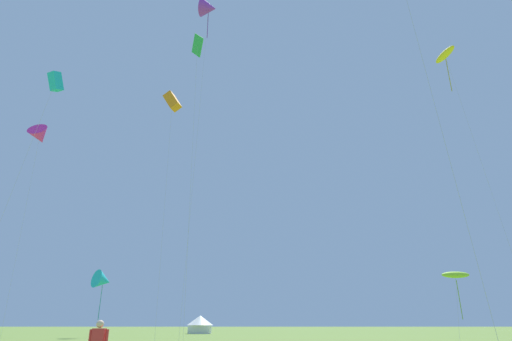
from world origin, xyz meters
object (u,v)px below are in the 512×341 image
object	(u,v)px
kite_cyan_box	(55,82)
kite_magenta_delta	(40,136)
kite_lime_parafoil	(455,275)
kite_cyan_delta	(103,280)
kite_green_diamond	(197,48)
kite_purple_delta	(209,8)
festival_tent_right	(200,324)
kite_orange_box	(172,102)
kite_yellow_parafoil	(445,55)

from	to	relation	value
kite_cyan_box	kite_magenta_delta	bearing A→B (deg)	122.05
kite_lime_parafoil	kite_cyan_delta	xyz separation A→B (m)	(-41.11, 8.82, 0.27)
kite_cyan_delta	kite_green_diamond	size ratio (longest dim) A/B	0.27
kite_magenta_delta	kite_purple_delta	bearing A→B (deg)	-12.11
kite_cyan_box	festival_tent_right	size ratio (longest dim) A/B	5.53
kite_green_diamond	kite_orange_box	bearing A→B (deg)	123.04
kite_orange_box	kite_green_diamond	distance (m)	7.00
kite_magenta_delta	festival_tent_right	xyz separation A→B (m)	(16.33, 28.11, -20.79)
kite_magenta_delta	kite_orange_box	bearing A→B (deg)	-11.83
kite_magenta_delta	kite_green_diamond	size ratio (longest dim) A/B	0.79
kite_cyan_box	kite_yellow_parafoil	world-z (taller)	kite_yellow_parafoil
kite_cyan_delta	kite_cyan_box	size ratio (longest dim) A/B	0.34
kite_magenta_delta	kite_cyan_box	size ratio (longest dim) A/B	1.00
kite_cyan_box	kite_green_diamond	xyz separation A→B (m)	(12.76, 2.18, 5.54)
kite_purple_delta	kite_orange_box	distance (m)	12.98
kite_magenta_delta	kite_green_diamond	distance (m)	22.08
kite_cyan_delta	kite_yellow_parafoil	world-z (taller)	kite_yellow_parafoil
kite_cyan_delta	festival_tent_right	xyz separation A→B (m)	(10.41, 17.85, -5.19)
kite_purple_delta	kite_orange_box	bearing A→B (deg)	166.71
kite_purple_delta	kite_yellow_parafoil	distance (m)	28.33
kite_cyan_delta	kite_lime_parafoil	bearing A→B (deg)	-12.11
kite_cyan_delta	festival_tent_right	size ratio (longest dim) A/B	1.87
kite_lime_parafoil	kite_cyan_box	xyz separation A→B (m)	(-40.33, -12.13, 16.37)
kite_yellow_parafoil	kite_purple_delta	bearing A→B (deg)	179.59
kite_purple_delta	festival_tent_right	distance (m)	48.41
kite_purple_delta	kite_lime_parafoil	world-z (taller)	kite_purple_delta
kite_lime_parafoil	festival_tent_right	distance (m)	40.96
kite_green_diamond	festival_tent_right	xyz separation A→B (m)	(-3.13, 36.62, -26.83)
kite_cyan_delta	festival_tent_right	world-z (taller)	kite_cyan_delta
kite_cyan_delta	kite_orange_box	bearing A→B (deg)	-53.20
kite_purple_delta	festival_tent_right	world-z (taller)	kite_purple_delta
kite_orange_box	festival_tent_right	size ratio (longest dim) A/B	6.07
kite_magenta_delta	kite_cyan_delta	xyz separation A→B (m)	(5.91, 10.26, -15.59)
kite_magenta_delta	kite_lime_parafoil	world-z (taller)	kite_magenta_delta
kite_orange_box	kite_yellow_parafoil	size ratio (longest dim) A/B	0.84
kite_cyan_delta	kite_green_diamond	world-z (taller)	kite_green_diamond
kite_cyan_delta	kite_green_diamond	bearing A→B (deg)	-54.20
kite_cyan_delta	kite_green_diamond	distance (m)	31.68
kite_orange_box	kite_yellow_parafoil	world-z (taller)	kite_yellow_parafoil
kite_cyan_box	festival_tent_right	distance (m)	45.29
kite_cyan_delta	kite_yellow_parafoil	bearing A→B (deg)	-19.58
kite_purple_delta	kite_magenta_delta	world-z (taller)	kite_purple_delta
kite_purple_delta	kite_magenta_delta	size ratio (longest dim) A/B	1.63
kite_yellow_parafoil	festival_tent_right	distance (m)	53.39
kite_purple_delta	kite_green_diamond	bearing A→B (deg)	-94.46
kite_lime_parafoil	kite_yellow_parafoil	distance (m)	24.69
kite_magenta_delta	kite_cyan_box	bearing A→B (deg)	-57.95
kite_orange_box	festival_tent_right	xyz separation A→B (m)	(0.21, 31.48, -23.44)
kite_orange_box	festival_tent_right	distance (m)	39.25
kite_lime_parafoil	kite_cyan_box	distance (m)	45.19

